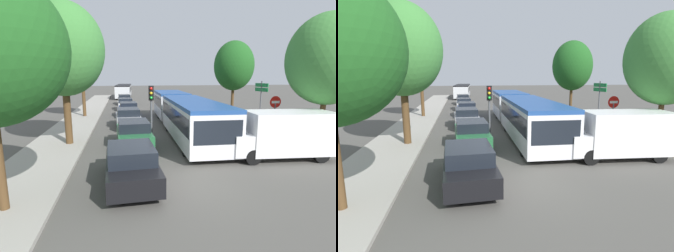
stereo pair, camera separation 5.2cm
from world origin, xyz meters
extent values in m
plane|color=#4F4C47|center=(0.00, 0.00, 0.00)|extent=(200.00, 200.00, 0.00)
cube|color=#9E998E|center=(-6.09, 20.25, 0.07)|extent=(3.20, 50.50, 0.14)
cube|color=silver|center=(1.94, 6.37, 1.30)|extent=(2.83, 9.55, 2.04)
cube|color=black|center=(1.94, 6.37, 1.66)|extent=(2.84, 9.17, 0.90)
cube|color=#234C93|center=(1.94, 6.37, 2.42)|extent=(2.83, 9.55, 0.20)
cube|color=silver|center=(2.21, 15.34, 1.30)|extent=(2.74, 6.56, 2.04)
cube|color=black|center=(2.21, 15.34, 1.66)|extent=(2.75, 6.30, 0.90)
cube|color=#234C93|center=(2.21, 15.34, 2.42)|extent=(2.74, 6.56, 0.20)
cylinder|color=black|center=(2.10, 11.60, 1.30)|extent=(1.91, 1.05, 1.88)
cube|color=black|center=(1.79, 1.68, 1.54)|extent=(2.24, 0.17, 1.10)
cylinder|color=black|center=(2.91, 3.31, 0.50)|extent=(0.33, 1.01, 1.00)
cylinder|color=black|center=(0.78, 3.37, 0.50)|extent=(0.33, 1.01, 1.00)
cylinder|color=black|center=(3.10, 9.37, 0.50)|extent=(0.33, 1.01, 1.00)
cylinder|color=black|center=(0.96, 9.43, 0.50)|extent=(0.33, 1.01, 1.00)
cylinder|color=black|center=(3.28, 15.31, 0.50)|extent=(0.33, 1.01, 1.00)
cylinder|color=black|center=(1.15, 15.38, 0.50)|extent=(0.33, 1.01, 1.00)
cube|color=silver|center=(-1.90, 40.50, 1.22)|extent=(3.13, 11.16, 1.92)
cube|color=black|center=(-1.90, 40.50, 1.57)|extent=(3.12, 10.61, 0.81)
cube|color=black|center=(-1.90, 40.50, 2.28)|extent=(3.13, 11.16, 0.19)
cylinder|color=black|center=(-2.70, 44.20, 0.48)|extent=(0.35, 0.98, 0.96)
cylinder|color=black|center=(-0.65, 44.07, 0.48)|extent=(0.35, 0.98, 0.96)
cylinder|color=black|center=(-3.14, 37.26, 0.48)|extent=(0.35, 0.98, 0.96)
cylinder|color=black|center=(-1.09, 37.14, 0.48)|extent=(0.35, 0.98, 0.96)
cube|color=black|center=(-2.06, 0.45, 0.61)|extent=(1.98, 4.32, 0.69)
cube|color=black|center=(-2.06, 0.35, 1.22)|extent=(1.75, 2.29, 0.53)
cylinder|color=black|center=(-2.88, 1.78, 0.32)|extent=(0.25, 0.66, 0.65)
cylinder|color=black|center=(-1.36, 1.84, 0.32)|extent=(0.25, 0.66, 0.65)
cylinder|color=black|center=(-2.77, -0.94, 0.32)|extent=(0.25, 0.66, 0.65)
cylinder|color=black|center=(-1.25, -0.88, 0.32)|extent=(0.25, 0.66, 0.65)
cube|color=#236638|center=(-1.73, 5.82, 0.61)|extent=(1.99, 4.35, 0.69)
cube|color=black|center=(-1.72, 5.72, 1.22)|extent=(1.76, 2.31, 0.53)
cylinder|color=black|center=(-2.55, 7.16, 0.33)|extent=(0.25, 0.66, 0.65)
cylinder|color=black|center=(-1.02, 7.22, 0.33)|extent=(0.25, 0.66, 0.65)
cylinder|color=black|center=(-2.43, 4.42, 0.33)|extent=(0.25, 0.66, 0.65)
cylinder|color=black|center=(-0.91, 4.48, 0.33)|extent=(0.25, 0.66, 0.65)
cube|color=#B7BABF|center=(-1.88, 11.73, 0.61)|extent=(1.98, 4.33, 0.69)
cube|color=black|center=(-1.88, 11.63, 1.22)|extent=(1.75, 2.30, 0.53)
cylinder|color=black|center=(-2.70, 13.06, 0.32)|extent=(0.25, 0.66, 0.65)
cylinder|color=black|center=(-1.18, 13.12, 0.32)|extent=(0.25, 0.66, 0.65)
cylinder|color=black|center=(-2.58, 10.33, 0.32)|extent=(0.25, 0.66, 0.65)
cylinder|color=black|center=(-1.07, 10.40, 0.32)|extent=(0.25, 0.66, 0.65)
cube|color=#284799|center=(-1.73, 17.25, 0.58)|extent=(1.89, 4.14, 0.66)
cube|color=black|center=(-1.72, 17.15, 1.16)|extent=(1.67, 2.20, 0.50)
cylinder|color=black|center=(-2.50, 18.52, 0.31)|extent=(0.24, 0.63, 0.62)
cylinder|color=black|center=(-1.05, 18.58, 0.31)|extent=(0.24, 0.63, 0.62)
cylinder|color=black|center=(-2.40, 15.92, 0.31)|extent=(0.24, 0.63, 0.62)
cylinder|color=black|center=(-0.95, 15.98, 0.31)|extent=(0.24, 0.63, 0.62)
cube|color=white|center=(-1.94, 22.59, 0.57)|extent=(1.84, 4.03, 0.64)
cube|color=black|center=(-1.94, 22.50, 1.13)|extent=(1.63, 2.14, 0.49)
cylinder|color=black|center=(-2.70, 23.83, 0.30)|extent=(0.23, 0.61, 0.60)
cylinder|color=black|center=(-1.29, 23.89, 0.30)|extent=(0.23, 0.61, 0.60)
cylinder|color=black|center=(-2.60, 21.30, 0.30)|extent=(0.23, 0.61, 0.60)
cylinder|color=black|center=(-1.19, 21.35, 0.30)|extent=(0.23, 0.61, 0.60)
cube|color=#47474C|center=(-1.98, 28.75, 0.57)|extent=(1.86, 4.08, 0.65)
cube|color=black|center=(-1.98, 28.65, 1.15)|extent=(1.65, 2.16, 0.50)
cylinder|color=black|center=(-2.75, 30.00, 0.31)|extent=(0.23, 0.62, 0.61)
cylinder|color=black|center=(-1.32, 30.06, 0.31)|extent=(0.23, 0.62, 0.61)
cylinder|color=black|center=(-2.64, 27.44, 0.31)|extent=(0.23, 0.62, 0.61)
cylinder|color=black|center=(-1.22, 27.50, 0.31)|extent=(0.23, 0.62, 0.61)
cube|color=white|center=(5.63, 2.23, 1.31)|extent=(4.25, 2.33, 2.00)
cube|color=white|center=(3.14, 2.44, 0.84)|extent=(1.05, 1.97, 1.00)
cylinder|color=black|center=(3.47, 1.57, 0.36)|extent=(0.74, 0.30, 0.72)
cylinder|color=black|center=(3.61, 3.24, 0.36)|extent=(0.74, 0.30, 0.72)
cylinder|color=black|center=(6.76, 1.30, 0.36)|extent=(0.74, 0.30, 0.72)
cylinder|color=black|center=(6.90, 2.97, 0.36)|extent=(0.74, 0.30, 0.72)
cylinder|color=#56595E|center=(-0.54, 7.10, 1.70)|extent=(0.12, 0.12, 3.40)
cube|color=black|center=(-0.54, 7.10, 2.95)|extent=(0.34, 0.27, 0.90)
sphere|color=red|center=(-0.56, 6.95, 3.23)|extent=(0.18, 0.18, 0.18)
sphere|color=#EAAD14|center=(-0.56, 6.95, 2.95)|extent=(0.18, 0.18, 0.18)
sphere|color=green|center=(-0.56, 6.95, 2.67)|extent=(0.18, 0.18, 0.18)
cylinder|color=#56595E|center=(6.62, 5.12, 1.20)|extent=(0.08, 0.08, 2.40)
cylinder|color=red|center=(6.62, 5.12, 2.47)|extent=(0.70, 0.03, 0.70)
cube|color=white|center=(6.62, 5.10, 2.47)|extent=(0.50, 0.04, 0.14)
cylinder|color=#56595E|center=(8.16, 9.51, 1.80)|extent=(0.10, 0.10, 3.60)
cube|color=#197A38|center=(8.16, 9.51, 3.30)|extent=(0.32, 1.39, 0.28)
cube|color=#197A38|center=(8.16, 9.51, 2.96)|extent=(0.32, 1.39, 0.28)
cylinder|color=#51381E|center=(-5.40, 6.54, 1.75)|extent=(0.40, 0.40, 3.51)
ellipsoid|color=#3D7F38|center=(-5.40, 6.54, 5.41)|extent=(4.49, 4.49, 5.09)
cylinder|color=#51381E|center=(-5.94, 17.32, 1.80)|extent=(0.31, 0.31, 3.59)
ellipsoid|color=#286623|center=(-5.94, 17.32, 5.24)|extent=(3.54, 3.54, 4.38)
cylinder|color=#51381E|center=(8.17, 3.17, 1.54)|extent=(0.27, 0.27, 3.07)
ellipsoid|color=#3D7F38|center=(8.17, 3.17, 4.83)|extent=(4.14, 4.14, 4.68)
ellipsoid|color=#1E561E|center=(8.21, 3.55, 4.13)|extent=(2.49, 2.49, 2.57)
cylinder|color=#51381E|center=(7.91, 14.20, 1.61)|extent=(0.27, 0.27, 3.22)
ellipsoid|color=#1E561E|center=(7.91, 14.20, 4.90)|extent=(3.63, 3.63, 4.48)
camera|label=1|loc=(-2.32, -9.00, 4.00)|focal=28.00mm
camera|label=2|loc=(-2.27, -9.01, 4.00)|focal=28.00mm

